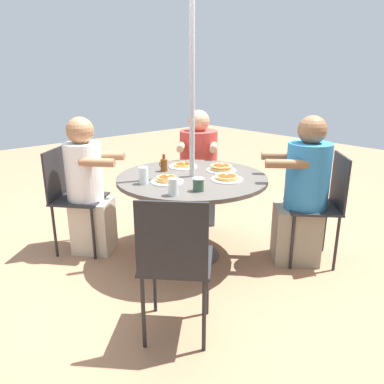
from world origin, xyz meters
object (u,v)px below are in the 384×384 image
(patio_chair_east, at_px, (175,259))
(pancake_plate_b, at_px, (183,166))
(coffee_cup, at_px, (198,184))
(diner_south, at_px, (302,197))
(pancake_plate_c, at_px, (167,180))
(diner_west, at_px, (198,172))
(drinking_glass_b, at_px, (173,187))
(diner_north, at_px, (88,190))
(patio_chair_west, at_px, (199,167))
(pancake_plate_d, at_px, (221,168))
(pancake_plate_a, at_px, (227,178))
(patio_chair_north, at_px, (70,192))
(syrup_bottle, at_px, (164,165))
(patio_chair_south, at_px, (323,201))
(patio_table, at_px, (192,187))
(drinking_glass_a, at_px, (143,175))

(patio_chair_east, bearing_deg, pancake_plate_b, 94.50)
(pancake_plate_b, bearing_deg, coffee_cup, 58.23)
(diner_south, distance_m, pancake_plate_c, 1.11)
(diner_west, xyz_separation_m, drinking_glass_b, (1.07, 0.90, 0.26))
(diner_north, distance_m, patio_chair_west, 1.35)
(diner_south, bearing_deg, pancake_plate_c, 99.69)
(patio_chair_east, distance_m, diner_south, 1.41)
(pancake_plate_c, xyz_separation_m, pancake_plate_d, (-0.56, 0.04, 0.00))
(pancake_plate_c, height_order, drinking_glass_b, drinking_glass_b)
(pancake_plate_a, bearing_deg, patio_chair_north, -52.65)
(syrup_bottle, bearing_deg, diner_north, -37.76)
(pancake_plate_b, bearing_deg, patio_chair_north, -32.15)
(patio_chair_west, xyz_separation_m, pancake_plate_c, (1.03, 0.74, 0.20))
(patio_chair_west, height_order, drinking_glass_b, patio_chair_west)
(pancake_plate_a, bearing_deg, diner_west, -120.11)
(patio_chair_east, relative_size, coffee_cup, 9.53)
(pancake_plate_c, bearing_deg, patio_chair_south, 142.37)
(diner_south, bearing_deg, patio_table, 90.00)
(pancake_plate_b, xyz_separation_m, drinking_glass_b, (0.57, 0.56, 0.05))
(patio_chair_east, xyz_separation_m, diner_west, (-1.43, -1.35, -0.01))
(diner_west, xyz_separation_m, pancake_plate_d, (0.34, 0.66, 0.22))
(patio_chair_north, distance_m, coffee_cup, 1.25)
(patio_chair_north, height_order, patio_chair_west, same)
(diner_north, height_order, patio_chair_east, diner_north)
(patio_chair_west, bearing_deg, coffee_cup, 92.90)
(patio_chair_south, xyz_separation_m, pancake_plate_d, (0.44, -0.73, 0.21))
(patio_chair_west, bearing_deg, patio_chair_east, 89.52)
(diner_west, bearing_deg, syrup_bottle, 71.33)
(pancake_plate_c, relative_size, drinking_glass_a, 1.94)
(patio_chair_south, height_order, pancake_plate_b, patio_chair_south)
(pancake_plate_a, xyz_separation_m, drinking_glass_a, (0.55, -0.35, 0.05))
(patio_chair_east, bearing_deg, coffee_cup, 83.28)
(drinking_glass_a, bearing_deg, drinking_glass_b, 88.67)
(diner_west, relative_size, pancake_plate_a, 4.59)
(diner_south, bearing_deg, drinking_glass_a, 100.78)
(pancake_plate_d, height_order, coffee_cup, coffee_cup)
(patio_chair_south, relative_size, drinking_glass_b, 7.48)
(pancake_plate_d, bearing_deg, drinking_glass_b, 18.44)
(pancake_plate_d, bearing_deg, patio_chair_south, 120.86)
(drinking_glass_a, bearing_deg, pancake_plate_a, 147.09)
(patio_table, relative_size, diner_south, 1.01)
(diner_south, relative_size, pancake_plate_b, 4.80)
(diner_north, bearing_deg, pancake_plate_c, 75.11)
(patio_chair_east, bearing_deg, diner_west, 90.44)
(syrup_bottle, distance_m, drinking_glass_a, 0.40)
(pancake_plate_c, relative_size, coffee_cup, 2.65)
(pancake_plate_b, height_order, syrup_bottle, syrup_bottle)
(patio_table, relative_size, drinking_glass_b, 10.08)
(patio_chair_north, height_order, patio_chair_south, same)
(pancake_plate_b, xyz_separation_m, coffee_cup, (0.38, 0.61, 0.04))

